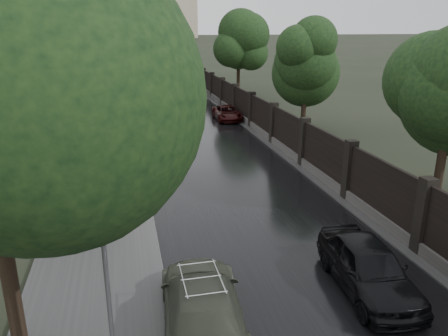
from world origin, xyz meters
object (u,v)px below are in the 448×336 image
Objects in this scene: tree_left_far at (78,55)px; volga_sedan at (202,305)px; car_right_near at (368,267)px; car_right_far at (227,113)px; tree_right_b at (306,63)px; lamp_post at (106,274)px; traffic_light at (131,100)px; tree_right_c at (239,50)px.

volga_sedan is (4.73, -27.20, -4.52)m from tree_left_far.
car_right_near is 1.05× the size of car_right_far.
tree_left_far reaches higher than tree_right_b.
lamp_post is 1.16× the size of car_right_near.
volga_sedan is (-10.77, -19.20, -4.23)m from tree_right_b.
traffic_light is (1.10, 23.49, -0.27)m from lamp_post.
lamp_post is (-12.90, -20.50, -2.28)m from tree_right_b.
traffic_light is (-11.80, -15.01, -2.55)m from tree_right_c.
volga_sedan reaches higher than car_right_far.
car_right_far is (8.80, 26.47, -2.09)m from lamp_post.
lamp_post reaches higher than car_right_near.
volga_sedan is 5.03m from car_right_near.
tree_left_far is at bearing -147.17° from tree_right_c.
tree_left_far is 1.75× the size of car_right_far.
tree_left_far is at bearing 152.70° from tree_right_b.
lamp_post is 7.62m from car_right_near.
tree_right_c is at bearing 90.00° from tree_right_b.
traffic_light is at bearing -128.18° from tree_right_c.
car_right_near reaches higher than car_right_far.
traffic_light is 22.28m from volga_sedan.
tree_right_c is 40.67m from lamp_post.
car_right_near is at bearing -167.16° from volga_sedan.
car_right_far is at bearing 71.61° from lamp_post.
tree_right_c is 1.41× the size of volga_sedan.
tree_right_b and tree_right_c have the same top height.
tree_right_c is (15.50, 10.00, -0.29)m from tree_left_far.
lamp_post is (-12.90, -38.50, -2.28)m from tree_right_c.
car_right_far is at bearing 21.16° from traffic_light.
tree_left_far is 6.84m from traffic_light.
car_right_near is 24.59m from car_right_far.
traffic_light is at bearing -81.87° from volga_sedan.
tree_left_far is 1.85× the size of traffic_light.
lamp_post is at bearing 36.83° from volga_sedan.
volga_sedan is (-10.77, -37.20, -4.23)m from tree_right_c.
tree_left_far is 17.45m from tree_right_b.
tree_left_far is 27.98m from volga_sedan.
lamp_post is at bearing -92.68° from traffic_light.
tree_right_c is 1.66× the size of car_right_far.
car_right_far is at bearing -108.83° from tree_right_c.
lamp_post reaches higher than car_right_far.
traffic_light is 8.45m from car_right_far.
car_right_near is (-5.79, -36.56, -4.20)m from tree_right_c.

